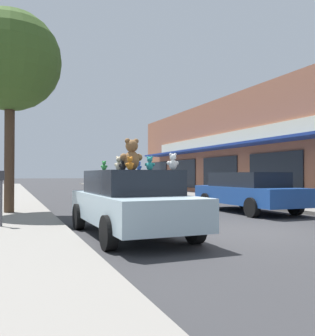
{
  "coord_description": "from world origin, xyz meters",
  "views": [
    {
      "loc": [
        -5.12,
        -7.23,
        1.31
      ],
      "look_at": [
        -0.71,
        3.91,
        1.53
      ],
      "focal_mm": 40.0,
      "sensor_mm": 36.0,
      "label": 1
    }
  ],
  "objects_px": {
    "teddy_bear_green": "(104,166)",
    "parked_car_far_center": "(247,191)",
    "teddy_bear_cream": "(119,164)",
    "parking_meter": "(1,191)",
    "teddy_bear_black": "(123,165)",
    "teddy_bear_white": "(173,162)",
    "teddy_bear_blue": "(139,166)",
    "teddy_bear_giant": "(132,155)",
    "street_tree": "(10,61)",
    "teddy_bear_teal": "(150,164)",
    "teddy_bear_orange": "(130,164)",
    "plush_art_car": "(130,201)"
  },
  "relations": [
    {
      "from": "teddy_bear_green",
      "to": "parked_car_far_center",
      "type": "height_order",
      "value": "teddy_bear_green"
    },
    {
      "from": "teddy_bear_cream",
      "to": "parking_meter",
      "type": "distance_m",
      "value": 2.76
    },
    {
      "from": "teddy_bear_black",
      "to": "parking_meter",
      "type": "height_order",
      "value": "teddy_bear_black"
    },
    {
      "from": "teddy_bear_white",
      "to": "teddy_bear_blue",
      "type": "relative_size",
      "value": 1.47
    },
    {
      "from": "teddy_bear_giant",
      "to": "teddy_bear_cream",
      "type": "bearing_deg",
      "value": -63.75
    },
    {
      "from": "street_tree",
      "to": "parking_meter",
      "type": "relative_size",
      "value": 5.02
    },
    {
      "from": "teddy_bear_cream",
      "to": "teddy_bear_teal",
      "type": "bearing_deg",
      "value": 174.16
    },
    {
      "from": "teddy_bear_cream",
      "to": "street_tree",
      "type": "distance_m",
      "value": 5.89
    },
    {
      "from": "teddy_bear_white",
      "to": "teddy_bear_giant",
      "type": "bearing_deg",
      "value": -59.85
    },
    {
      "from": "teddy_bear_blue",
      "to": "street_tree",
      "type": "distance_m",
      "value": 6.04
    },
    {
      "from": "teddy_bear_orange",
      "to": "teddy_bear_teal",
      "type": "height_order",
      "value": "teddy_bear_teal"
    },
    {
      "from": "teddy_bear_cream",
      "to": "parked_car_far_center",
      "type": "distance_m",
      "value": 6.08
    },
    {
      "from": "parking_meter",
      "to": "teddy_bear_green",
      "type": "bearing_deg",
      "value": -28.46
    },
    {
      "from": "teddy_bear_cream",
      "to": "teddy_bear_orange",
      "type": "distance_m",
      "value": 0.77
    },
    {
      "from": "parking_meter",
      "to": "plush_art_car",
      "type": "bearing_deg",
      "value": -30.85
    },
    {
      "from": "teddy_bear_orange",
      "to": "teddy_bear_black",
      "type": "bearing_deg",
      "value": -110.17
    },
    {
      "from": "teddy_bear_blue",
      "to": "teddy_bear_green",
      "type": "bearing_deg",
      "value": 89.36
    },
    {
      "from": "teddy_bear_giant",
      "to": "teddy_bear_white",
      "type": "xyz_separation_m",
      "value": [
        0.47,
        -1.21,
        -0.19
      ]
    },
    {
      "from": "teddy_bear_green",
      "to": "teddy_bear_black",
      "type": "bearing_deg",
      "value": -129.9
    },
    {
      "from": "teddy_bear_white",
      "to": "teddy_bear_teal",
      "type": "xyz_separation_m",
      "value": [
        -0.15,
        0.92,
        -0.01
      ]
    },
    {
      "from": "teddy_bear_blue",
      "to": "teddy_bear_teal",
      "type": "xyz_separation_m",
      "value": [
        -0.03,
        -0.84,
        0.04
      ]
    },
    {
      "from": "teddy_bear_blue",
      "to": "teddy_bear_teal",
      "type": "distance_m",
      "value": 0.84
    },
    {
      "from": "teddy_bear_teal",
      "to": "parked_car_far_center",
      "type": "distance_m",
      "value": 5.97
    },
    {
      "from": "plush_art_car",
      "to": "teddy_bear_giant",
      "type": "distance_m",
      "value": 1.05
    },
    {
      "from": "plush_art_car",
      "to": "teddy_bear_blue",
      "type": "relative_size",
      "value": 19.17
    },
    {
      "from": "plush_art_car",
      "to": "street_tree",
      "type": "distance_m",
      "value": 6.86
    },
    {
      "from": "teddy_bear_orange",
      "to": "teddy_bear_white",
      "type": "bearing_deg",
      "value": 111.3
    },
    {
      "from": "parking_meter",
      "to": "teddy_bear_black",
      "type": "bearing_deg",
      "value": -21.59
    },
    {
      "from": "teddy_bear_green",
      "to": "parking_meter",
      "type": "height_order",
      "value": "teddy_bear_green"
    },
    {
      "from": "parking_meter",
      "to": "teddy_bear_orange",
      "type": "bearing_deg",
      "value": -33.31
    },
    {
      "from": "teddy_bear_green",
      "to": "teddy_bear_teal",
      "type": "distance_m",
      "value": 1.01
    },
    {
      "from": "teddy_bear_cream",
      "to": "parking_meter",
      "type": "xyz_separation_m",
      "value": [
        -2.53,
        0.91,
        -0.62
      ]
    },
    {
      "from": "street_tree",
      "to": "teddy_bear_orange",
      "type": "bearing_deg",
      "value": -64.59
    },
    {
      "from": "plush_art_car",
      "to": "teddy_bear_black",
      "type": "bearing_deg",
      "value": 89.66
    },
    {
      "from": "parked_car_far_center",
      "to": "teddy_bear_blue",
      "type": "bearing_deg",
      "value": -152.89
    },
    {
      "from": "teddy_bear_blue",
      "to": "teddy_bear_green",
      "type": "relative_size",
      "value": 1.06
    },
    {
      "from": "teddy_bear_teal",
      "to": "street_tree",
      "type": "xyz_separation_m",
      "value": [
        -2.88,
        4.91,
        3.34
      ]
    },
    {
      "from": "plush_art_car",
      "to": "teddy_bear_black",
      "type": "distance_m",
      "value": 0.95
    },
    {
      "from": "teddy_bear_blue",
      "to": "teddy_bear_teal",
      "type": "bearing_deg",
      "value": 153.1
    },
    {
      "from": "plush_art_car",
      "to": "parked_car_far_center",
      "type": "distance_m",
      "value": 6.28
    },
    {
      "from": "teddy_bear_black",
      "to": "parked_car_far_center",
      "type": "relative_size",
      "value": 0.06
    },
    {
      "from": "plush_art_car",
      "to": "teddy_bear_cream",
      "type": "height_order",
      "value": "teddy_bear_cream"
    },
    {
      "from": "teddy_bear_orange",
      "to": "teddy_bear_green",
      "type": "bearing_deg",
      "value": -67.46
    },
    {
      "from": "teddy_bear_cream",
      "to": "teddy_bear_giant",
      "type": "bearing_deg",
      "value": 163.87
    },
    {
      "from": "teddy_bear_cream",
      "to": "teddy_bear_orange",
      "type": "xyz_separation_m",
      "value": [
        0.03,
        -0.77,
        -0.02
      ]
    },
    {
      "from": "plush_art_car",
      "to": "teddy_bear_green",
      "type": "xyz_separation_m",
      "value": [
        -0.48,
        0.4,
        0.77
      ]
    },
    {
      "from": "teddy_bear_teal",
      "to": "teddy_bear_white",
      "type": "bearing_deg",
      "value": 130.18
    },
    {
      "from": "teddy_bear_cream",
      "to": "teddy_bear_green",
      "type": "bearing_deg",
      "value": 76.23
    },
    {
      "from": "teddy_bear_teal",
      "to": "parking_meter",
      "type": "height_order",
      "value": "teddy_bear_teal"
    },
    {
      "from": "teddy_bear_green",
      "to": "teddy_bear_blue",
      "type": "bearing_deg",
      "value": -120.68
    }
  ]
}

